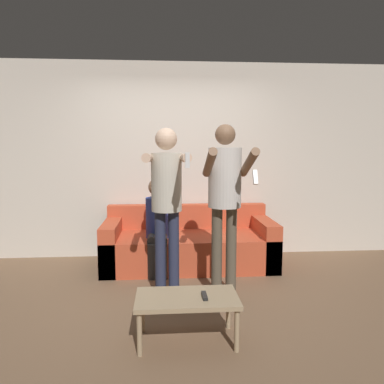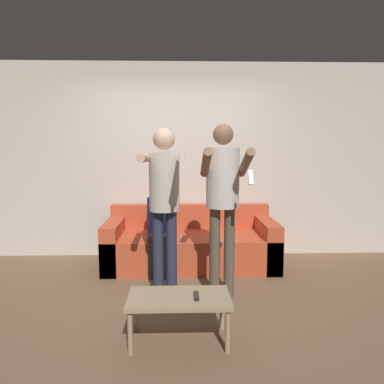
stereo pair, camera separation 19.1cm
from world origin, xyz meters
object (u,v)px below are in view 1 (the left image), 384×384
Objects in this scene: person_standing_right at (225,190)px; person_seated at (157,221)px; couch at (189,245)px; coffee_table at (187,302)px; remote_on_table at (205,296)px; person_standing_left at (167,193)px.

person_standing_right is 1.18m from person_seated.
coffee_table is at bearing -94.30° from couch.
couch is 1.97m from remote_on_table.
person_standing_right reaches higher than remote_on_table.
remote_on_table is at bearing -12.05° from coffee_table.
person_seated is at bearing 102.88° from remote_on_table.
person_seated is (-0.70, 0.82, -0.48)m from person_standing_right.
person_standing_left reaches higher than remote_on_table.
person_standing_right is 1.20m from remote_on_table.
person_standing_left is 0.98× the size of person_standing_right.
person_seated reaches higher than remote_on_table.
person_standing_right reaches higher than person_standing_left.
person_standing_left is 0.59m from person_standing_right.
coffee_table is 0.15m from remote_on_table.
person_standing_right is at bearing -49.68° from person_seated.
person_standing_right is 11.79× the size of remote_on_table.
person_standing_right reaches higher than person_seated.
couch is at bearing 89.74° from remote_on_table.
coffee_table is (-0.15, -1.93, 0.07)m from couch.
coffee_table is at bearing -116.66° from person_standing_right.
couch is 1.39m from person_standing_right.
person_seated is at bearing 98.64° from coffee_table.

